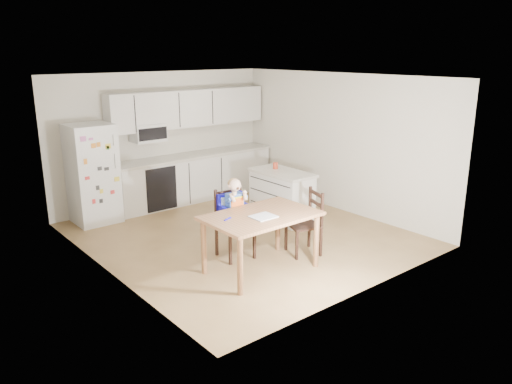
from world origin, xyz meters
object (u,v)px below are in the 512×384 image
object	(u,v)px
kitchen_island	(282,195)
dining_table	(261,222)
refrigerator	(93,174)
red_cup	(275,166)
chair_booster	(233,210)
chair_side	(310,218)

from	to	relation	value
kitchen_island	dining_table	xyz separation A→B (m)	(-1.64, -1.39, 0.25)
refrigerator	red_cup	world-z (taller)	refrigerator
dining_table	chair_booster	xyz separation A→B (m)	(0.01, 0.62, 0.02)
refrigerator	kitchen_island	size ratio (longest dim) A/B	1.45
dining_table	chair_side	bearing A→B (deg)	1.14
kitchen_island	chair_booster	xyz separation A→B (m)	(-1.64, -0.77, 0.27)
dining_table	refrigerator	bearing A→B (deg)	105.41
chair_booster	chair_side	world-z (taller)	chair_booster
refrigerator	dining_table	bearing A→B (deg)	-74.59
refrigerator	chair_booster	distance (m)	2.90
chair_booster	chair_side	xyz separation A→B (m)	(0.93, -0.60, -0.17)
kitchen_island	dining_table	distance (m)	2.17
refrigerator	kitchen_island	world-z (taller)	refrigerator
refrigerator	chair_booster	xyz separation A→B (m)	(0.93, -2.74, -0.15)
refrigerator	chair_side	distance (m)	3.84
kitchen_island	red_cup	xyz separation A→B (m)	(0.05, 0.22, 0.49)
chair_booster	dining_table	bearing A→B (deg)	-83.83
red_cup	chair_side	world-z (taller)	red_cup
red_cup	dining_table	size ratio (longest dim) A/B	0.07
chair_booster	kitchen_island	bearing A→B (deg)	31.98
refrigerator	chair_booster	bearing A→B (deg)	-71.23
refrigerator	chair_side	world-z (taller)	refrigerator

